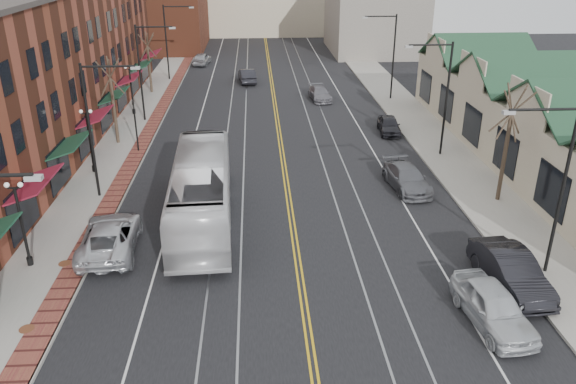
{
  "coord_description": "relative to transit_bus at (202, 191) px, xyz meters",
  "views": [
    {
      "loc": [
        -1.89,
        -15.77,
        14.22
      ],
      "look_at": [
        -0.25,
        11.64,
        2.0
      ],
      "focal_mm": 35.0,
      "sensor_mm": 36.0,
      "label": 1
    }
  ],
  "objects": [
    {
      "name": "traffic_signal",
      "position": [
        -5.66,
        11.5,
        0.55
      ],
      "size": [
        0.18,
        0.15,
        3.8
      ],
      "color": "black",
      "rests_on": "sidewalk_left"
    },
    {
      "name": "building_left",
      "position": [
        -14.06,
        14.5,
        3.7
      ],
      "size": [
        10.0,
        50.0,
        11.0
      ],
      "primitive_type": "cube",
      "color": "brown",
      "rests_on": "ground"
    },
    {
      "name": "tree_left_far",
      "position": [
        -7.56,
        29.5,
        1.48
      ],
      "size": [
        1.66,
        1.28,
        6.02
      ],
      "color": "#382B21",
      "rests_on": "sidewalk_left"
    },
    {
      "name": "backdrop_right",
      "position": [
        19.94,
        52.5,
        3.7
      ],
      "size": [
        12.0,
        16.0,
        11.0
      ],
      "primitive_type": "cube",
      "color": "slate",
      "rests_on": "ground"
    },
    {
      "name": "streetlight_l_2",
      "position": [
        -6.11,
        19.5,
        3.23
      ],
      "size": [
        3.33,
        0.25,
        8.0
      ],
      "color": "black",
      "rests_on": "sidewalk_left"
    },
    {
      "name": "parked_suv",
      "position": [
        -4.36,
        -3.08,
        -1.0
      ],
      "size": [
        3.03,
        5.92,
        1.6
      ],
      "primitive_type": "imported",
      "rotation": [
        0.0,
        0.0,
        3.21
      ],
      "color": "silver",
      "rests_on": "ground"
    },
    {
      "name": "tree_right_mid",
      "position": [
        17.44,
        1.5,
        1.95
      ],
      "size": [
        1.9,
        1.46,
        6.93
      ],
      "color": "#382B21",
      "rests_on": "sidewalk_right"
    },
    {
      "name": "parked_car_d",
      "position": [
        13.87,
        14.99,
        -1.11
      ],
      "size": [
        1.91,
        4.12,
        1.36
      ],
      "primitive_type": "imported",
      "rotation": [
        0.0,
        0.0,
        -0.08
      ],
      "color": "black",
      "rests_on": "ground"
    },
    {
      "name": "building_right",
      "position": [
        22.94,
        7.5,
        0.5
      ],
      "size": [
        8.0,
        36.0,
        4.6
      ],
      "primitive_type": "cube",
      "color": "#BBAE90",
      "rests_on": "ground"
    },
    {
      "name": "distant_car_far",
      "position": [
        -3.56,
        44.09,
        -1.03
      ],
      "size": [
        2.39,
        4.68,
        1.53
      ],
      "primitive_type": "imported",
      "rotation": [
        0.0,
        0.0,
        3.01
      ],
      "color": "#999BA0",
      "rests_on": "ground"
    },
    {
      "name": "lamppost_l_1",
      "position": [
        -7.86,
        -4.5,
        0.41
      ],
      "size": [
        0.84,
        0.28,
        4.27
      ],
      "color": "black",
      "rests_on": "sidewalk_left"
    },
    {
      "name": "distant_car_right",
      "position": [
        9.42,
        25.77,
        -1.16
      ],
      "size": [
        2.2,
        4.55,
        1.28
      ],
      "primitive_type": "imported",
      "rotation": [
        0.0,
        0.0,
        0.1
      ],
      "color": "slate",
      "rests_on": "ground"
    },
    {
      "name": "parked_car_b",
      "position": [
        14.24,
        -7.52,
        -0.94
      ],
      "size": [
        2.2,
        5.32,
        1.71
      ],
      "primitive_type": "imported",
      "rotation": [
        0.0,
        0.0,
        0.08
      ],
      "color": "black",
      "rests_on": "ground"
    },
    {
      "name": "backdrop_mid",
      "position": [
        4.94,
        72.5,
        2.7
      ],
      "size": [
        22.0,
        14.0,
        9.0
      ],
      "primitive_type": "cube",
      "color": "#BBAE90",
      "rests_on": "ground"
    },
    {
      "name": "parked_car_a",
      "position": [
        12.44,
        -10.03,
        -0.99
      ],
      "size": [
        2.47,
        4.96,
        1.62
      ],
      "primitive_type": "imported",
      "rotation": [
        0.0,
        0.0,
        0.12
      ],
      "color": "silver",
      "rests_on": "ground"
    },
    {
      "name": "manhole_mid",
      "position": [
        -6.26,
        -9.5,
        -1.64
      ],
      "size": [
        0.6,
        0.6,
        0.02
      ],
      "primitive_type": "cylinder",
      "color": "#592D19",
      "rests_on": "sidewalk_left"
    },
    {
      "name": "streetlight_l_1",
      "position": [
        -6.11,
        3.5,
        3.23
      ],
      "size": [
        3.33,
        0.25,
        8.0
      ],
      "color": "black",
      "rests_on": "sidewalk_left"
    },
    {
      "name": "sidewalk_right",
      "position": [
        16.94,
        7.5,
        -1.72
      ],
      "size": [
        4.0,
        120.0,
        0.15
      ],
      "primitive_type": "cube",
      "color": "gray",
      "rests_on": "ground"
    },
    {
      "name": "transit_bus",
      "position": [
        0.0,
        0.0,
        0.0
      ],
      "size": [
        3.58,
        13.02,
        3.59
      ],
      "primitive_type": "imported",
      "rotation": [
        0.0,
        0.0,
        3.19
      ],
      "color": "white",
      "rests_on": "ground"
    },
    {
      "name": "manhole_far",
      "position": [
        -6.26,
        -4.5,
        -1.64
      ],
      "size": [
        0.6,
        0.6,
        0.02
      ],
      "primitive_type": "cylinder",
      "color": "#592D19",
      "rests_on": "sidewalk_left"
    },
    {
      "name": "streetlight_r_1",
      "position": [
        15.98,
        9.5,
        3.23
      ],
      "size": [
        3.33,
        0.25,
        8.0
      ],
      "color": "black",
      "rests_on": "sidewalk_right"
    },
    {
      "name": "sidewalk_left",
      "position": [
        -7.06,
        7.5,
        -1.72
      ],
      "size": [
        4.0,
        120.0,
        0.15
      ],
      "primitive_type": "cube",
      "color": "gray",
      "rests_on": "ground"
    },
    {
      "name": "ground",
      "position": [
        4.94,
        -12.5,
        -1.8
      ],
      "size": [
        160.0,
        160.0,
        0.0
      ],
      "primitive_type": "plane",
      "color": "black",
      "rests_on": "ground"
    },
    {
      "name": "streetlight_r_2",
      "position": [
        15.98,
        25.5,
        3.23
      ],
      "size": [
        3.33,
        0.25,
        8.0
      ],
      "color": "black",
      "rests_on": "sidewalk_right"
    },
    {
      "name": "tree_left_near",
      "position": [
        -7.56,
        13.5,
        1.72
      ],
      "size": [
        1.78,
        1.37,
        6.48
      ],
      "color": "#382B21",
      "rests_on": "sidewalk_left"
    },
    {
      "name": "streetlight_l_3",
      "position": [
        -6.11,
        35.5,
        3.23
      ],
      "size": [
        3.33,
        0.25,
        8.0
      ],
      "color": "black",
      "rests_on": "sidewalk_left"
    },
    {
      "name": "lamppost_l_2",
      "position": [
        -7.86,
        7.5,
        0.41
      ],
      "size": [
        0.84,
        0.28,
        4.27
      ],
      "color": "black",
      "rests_on": "sidewalk_left"
    },
    {
      "name": "parked_car_c",
      "position": [
        12.44,
        3.7,
        -1.08
      ],
      "size": [
        2.55,
        5.16,
        1.44
      ],
      "primitive_type": "imported",
      "rotation": [
        0.0,
        0.0,
        0.11
      ],
      "color": "slate",
      "rests_on": "ground"
    },
    {
      "name": "lamppost_l_3",
      "position": [
        -7.86,
        21.5,
        0.41
      ],
      "size": [
        0.84,
        0.28,
        4.27
      ],
      "color": "black",
      "rests_on": "sidewalk_left"
    },
    {
      "name": "distant_car_left",
      "position": [
        2.23,
        33.79,
        -1.04
      ],
      "size": [
        2.14,
        4.77,
        1.52
      ],
      "primitive_type": "imported",
      "rotation": [
        0.0,
        0.0,
        3.26
      ],
      "color": "black",
      "rests_on": "ground"
    },
    {
      "name": "streetlight_r_0",
      "position": [
        15.98,
        -6.5,
        3.23
      ],
      "size": [
        3.33,
        0.25,
        8.0
      ],
      "color": "black",
      "rests_on": "sidewalk_right"
    }
  ]
}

